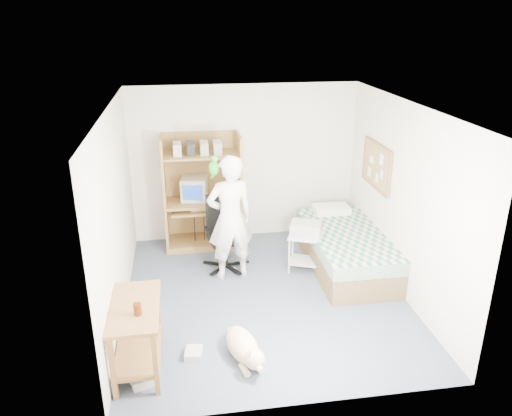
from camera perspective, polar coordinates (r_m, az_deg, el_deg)
The scene contains 21 objects.
floor at distance 6.72m, azimuth 1.02°, elevation -9.98°, with size 4.00×4.00×0.00m, color #404757.
wall_back at distance 8.04m, azimuth -1.34°, elevation 5.15°, with size 3.60×0.02×2.50m, color silver.
wall_right at distance 6.69m, azimuth 16.47°, elevation 0.85°, with size 0.02×4.00×2.50m, color silver.
wall_left at distance 6.14m, azimuth -15.70°, elevation -0.95°, with size 0.02×4.00×2.50m, color silver.
ceiling at distance 5.82m, azimuth 1.19°, elevation 11.51°, with size 3.60×4.00×0.02m, color white.
computer_hutch at distance 7.87m, azimuth -6.12°, elevation 1.37°, with size 1.20×0.63×1.80m.
bed at distance 7.41m, azimuth 10.21°, elevation -4.66°, with size 1.02×2.02×0.66m.
side_desk at distance 5.40m, azimuth -13.53°, elevation -13.11°, with size 0.50×1.00×0.75m.
corkboard at distance 7.40m, azimuth 13.59°, elevation 4.72°, with size 0.04×0.94×0.66m.
office_chair at distance 7.29m, azimuth -3.63°, elevation -3.96°, with size 0.60×0.60×1.07m.
person at distance 6.81m, azimuth -2.97°, elevation -1.17°, with size 0.65×0.43×1.78m, color white.
parrot at distance 6.56m, azimuth -4.84°, elevation 4.73°, with size 0.13×0.23×0.36m.
dog at distance 5.56m, azimuth -1.37°, elevation -15.62°, with size 0.44×0.92×0.35m.
printer_cart at distance 7.22m, azimuth 5.64°, elevation -4.39°, with size 0.57×0.52×0.56m.
printer at distance 7.10m, azimuth 5.73°, elevation -2.37°, with size 0.42×0.32×0.18m, color #A5A6A1.
crt_monitor at distance 7.83m, azimuth -7.08°, elevation 2.22°, with size 0.44×0.45×0.36m.
keyboard at distance 7.77m, azimuth -5.77°, elevation -0.06°, with size 0.45×0.16×0.03m, color beige.
pencil_cup at distance 7.80m, azimuth -3.49°, elevation 1.29°, with size 0.08×0.08×0.12m, color yellow.
drink_glass at distance 5.09m, azimuth -13.39°, elevation -11.19°, with size 0.08×0.08×0.12m, color #421C0A.
floor_box_a at distance 5.45m, azimuth -12.75°, elevation -18.54°, with size 0.25×0.20×0.10m, color silver.
floor_box_b at distance 5.70m, azimuth -7.13°, elevation -16.15°, with size 0.18×0.22×0.08m, color #BBBAB6.
Camera 1 is at (-0.99, -5.65, 3.50)m, focal length 35.00 mm.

